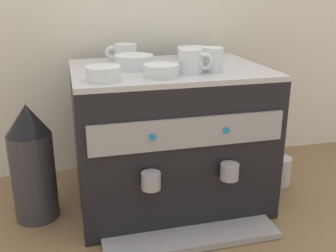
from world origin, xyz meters
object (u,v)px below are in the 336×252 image
at_px(ceramic_bowl_3, 134,62).
at_px(ceramic_bowl_0, 103,74).
at_px(ceramic_bowl_2, 194,53).
at_px(milk_pitcher, 279,171).
at_px(ceramic_bowl_1, 161,71).
at_px(ceramic_cup_2, 191,61).
at_px(ceramic_cup_0, 125,52).
at_px(coffee_grinder, 32,163).
at_px(espresso_machine, 168,136).
at_px(ceramic_cup_1, 212,60).

bearing_deg(ceramic_bowl_3, ceramic_bowl_0, -127.60).
height_order(ceramic_bowl_2, milk_pitcher, ceramic_bowl_2).
bearing_deg(ceramic_bowl_1, ceramic_cup_2, 11.49).
xyz_separation_m(ceramic_cup_0, coffee_grinder, (-0.34, -0.17, -0.32)).
height_order(ceramic_bowl_1, ceramic_bowl_2, ceramic_bowl_2).
bearing_deg(ceramic_cup_0, ceramic_bowl_0, -109.46).
bearing_deg(milk_pitcher, ceramic_bowl_2, 155.51).
distance_m(ceramic_bowl_0, ceramic_bowl_3, 0.19).
bearing_deg(ceramic_bowl_1, ceramic_bowl_3, 111.71).
height_order(ceramic_cup_2, ceramic_bowl_2, ceramic_cup_2).
relative_size(ceramic_cup_0, ceramic_bowl_3, 0.91).
bearing_deg(espresso_machine, coffee_grinder, -177.68).
bearing_deg(ceramic_bowl_1, ceramic_cup_1, 10.72).
relative_size(ceramic_bowl_1, ceramic_bowl_2, 0.85).
bearing_deg(espresso_machine, ceramic_bowl_3, 179.45).
height_order(ceramic_cup_1, ceramic_bowl_0, ceramic_cup_1).
bearing_deg(milk_pitcher, ceramic_bowl_0, -168.19).
xyz_separation_m(ceramic_bowl_0, ceramic_bowl_2, (0.36, 0.28, 0.00)).
bearing_deg(ceramic_cup_2, ceramic_bowl_3, 142.82).
distance_m(ceramic_cup_0, ceramic_cup_2, 0.32).
xyz_separation_m(coffee_grinder, milk_pitcher, (0.90, 0.01, -0.14)).
xyz_separation_m(ceramic_bowl_2, ceramic_bowl_3, (-0.24, -0.13, 0.00)).
height_order(ceramic_cup_1, ceramic_bowl_1, ceramic_cup_1).
bearing_deg(ceramic_bowl_0, ceramic_cup_0, 70.54).
height_order(coffee_grinder, milk_pitcher, coffee_grinder).
bearing_deg(ceramic_cup_0, coffee_grinder, -152.76).
xyz_separation_m(espresso_machine, ceramic_bowl_3, (-0.11, 0.00, 0.26)).
height_order(ceramic_cup_1, coffee_grinder, ceramic_cup_1).
xyz_separation_m(ceramic_cup_1, coffee_grinder, (-0.57, 0.09, -0.32)).
xyz_separation_m(espresso_machine, ceramic_bowl_0, (-0.23, -0.15, 0.26)).
height_order(ceramic_cup_0, ceramic_bowl_3, ceramic_cup_0).
xyz_separation_m(ceramic_bowl_3, coffee_grinder, (-0.35, -0.02, -0.31)).
distance_m(ceramic_bowl_0, ceramic_bowl_2, 0.46).
xyz_separation_m(ceramic_cup_1, ceramic_bowl_1, (-0.17, -0.03, -0.02)).
xyz_separation_m(espresso_machine, ceramic_cup_0, (-0.12, 0.16, 0.27)).
distance_m(ceramic_bowl_2, milk_pitcher, 0.57).
xyz_separation_m(ceramic_cup_0, ceramic_bowl_3, (0.01, -0.15, -0.01)).
height_order(ceramic_cup_0, ceramic_cup_1, ceramic_cup_1).
relative_size(ceramic_cup_0, ceramic_cup_1, 1.12).
height_order(ceramic_cup_1, ceramic_cup_2, ceramic_cup_1).
bearing_deg(coffee_grinder, ceramic_cup_2, -10.99).
bearing_deg(ceramic_bowl_0, ceramic_cup_2, 6.95).
xyz_separation_m(ceramic_cup_2, ceramic_bowl_3, (-0.15, 0.12, -0.02)).
relative_size(ceramic_cup_2, ceramic_bowl_2, 0.84).
height_order(ceramic_bowl_0, coffee_grinder, ceramic_bowl_0).
bearing_deg(ceramic_cup_2, milk_pitcher, 14.96).
relative_size(ceramic_bowl_2, ceramic_bowl_3, 0.97).
relative_size(ceramic_bowl_0, milk_pitcher, 0.91).
distance_m(ceramic_cup_1, ceramic_bowl_2, 0.24).
relative_size(ceramic_cup_2, coffee_grinder, 0.26).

